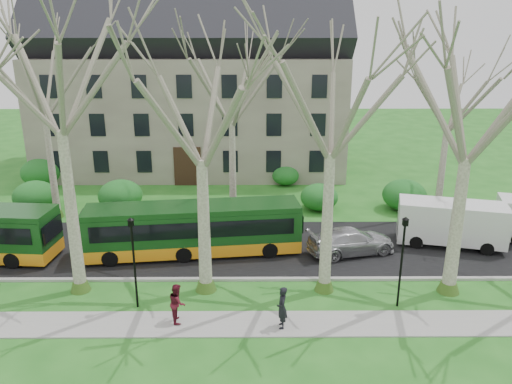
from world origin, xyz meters
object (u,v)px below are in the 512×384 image
sedan (351,241)px  pedestrian_b (177,303)px  van_a (451,224)px  bus_follow (194,229)px  pedestrian_a (282,308)px

sedan → pedestrian_b: bearing=112.6°
van_a → pedestrian_b: 16.89m
bus_follow → pedestrian_a: 8.77m
van_a → pedestrian_a: 13.43m
bus_follow → van_a: size_ratio=1.99×
pedestrian_a → pedestrian_b: pedestrian_a is taller
van_a → pedestrian_b: van_a is taller
sedan → pedestrian_b: size_ratio=2.86×
pedestrian_a → bus_follow: bearing=-150.8°
pedestrian_a → pedestrian_b: 4.53m
pedestrian_a → pedestrian_b: (-4.50, 0.51, -0.05)m
sedan → van_a: 6.13m
bus_follow → pedestrian_b: bearing=-96.4°
van_a → pedestrian_a: (-10.35, -8.55, -0.37)m
pedestrian_b → pedestrian_a: bearing=-109.7°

